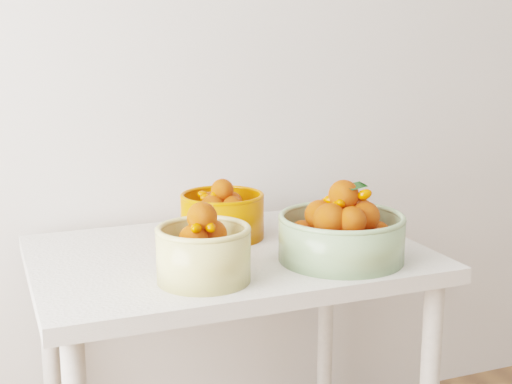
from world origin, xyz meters
The scene contains 4 objects.
table centered at (-0.22, 1.60, 0.65)m, with size 1.00×0.70×0.75m.
bowl_cream centered at (-0.35, 1.40, 0.82)m, with size 0.27×0.27×0.19m.
bowl_green centered at (0.02, 1.42, 0.82)m, with size 0.40×0.40×0.20m.
bowl_orange centered at (-0.19, 1.73, 0.82)m, with size 0.26×0.26×0.17m.
Camera 1 is at (-0.80, -0.08, 1.30)m, focal length 50.00 mm.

